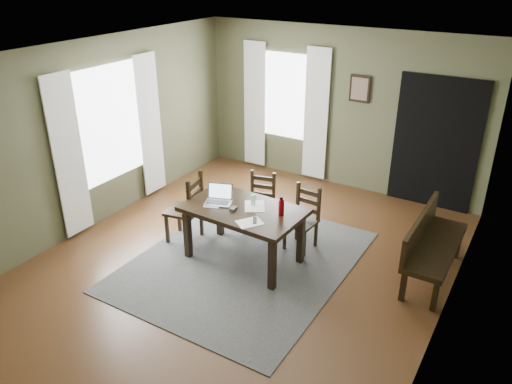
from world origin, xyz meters
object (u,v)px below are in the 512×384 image
Objects in this scene: water_bottle at (281,207)px; bench at (430,241)px; dining_table at (243,215)px; laptop at (219,197)px; chair_end at (187,209)px; chair_back_right at (303,219)px; chair_back_left at (260,204)px.

bench is at bearing 25.12° from water_bottle.
dining_table is 0.40m from laptop.
dining_table is at bearing 111.87° from bench.
chair_end is 1.15× the size of chair_back_right.
dining_table is 2.35m from bench.
chair_back_left is 0.99× the size of chair_back_right.
chair_end reaches higher than chair_back_left.
chair_end is at bearing 157.51° from laptop.
chair_end reaches higher than chair_back_right.
chair_end is 1.15× the size of chair_back_left.
water_bottle reaches higher than chair_back_left.
bench is (1.66, 0.17, 0.07)m from chair_back_right.
laptop reaches higher than chair_back_right.
bench is (2.17, 0.87, -0.17)m from dining_table.
chair_back_left is 0.58× the size of bench.
dining_table is 0.97m from chair_end.
laptop is at bearing -113.64° from chair_back_left.
chair_back_right is 1.20m from laptop.
chair_back_right is 2.15× the size of laptop.
laptop is (-0.15, -0.81, 0.40)m from chair_back_left.
chair_end is at bearing -150.17° from chair_back_right.
chair_end is 1.62m from chair_back_right.
chair_end is at bearing 105.26° from bench.
chair_back_left is (0.73, 0.78, -0.07)m from chair_end.
chair_back_right reaches higher than chair_back_left.
chair_back_right is (1.47, 0.68, -0.06)m from chair_end.
laptop is at bearing -136.86° from chair_back_right.
water_bottle is at bearing -14.49° from laptop.
chair_back_left is at bearing 59.07° from laptop.
laptop is at bearing 76.81° from chair_end.
dining_table is 0.90m from chair_back_right.
bench is at bearing 11.00° from chair_back_right.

